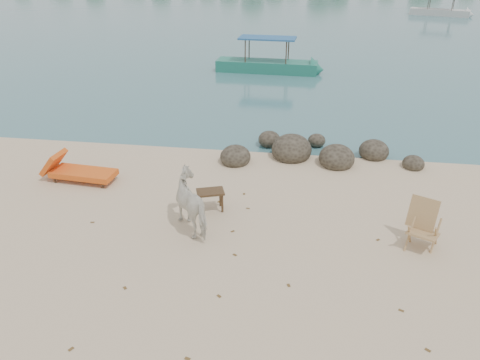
% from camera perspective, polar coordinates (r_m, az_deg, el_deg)
% --- Properties ---
extents(boulders, '(6.20, 2.75, 0.96)m').
position_cam_1_polar(boulders, '(14.97, 8.48, 3.27)').
color(boulders, black).
rests_on(boulders, ground).
extents(cow, '(1.58, 1.67, 1.34)m').
position_cam_1_polar(cow, '(10.96, -5.51, -2.89)').
color(cow, white).
rests_on(cow, ground).
extents(side_table, '(0.78, 0.63, 0.54)m').
position_cam_1_polar(side_table, '(11.83, -3.60, -2.65)').
color(side_table, '#332514').
rests_on(side_table, ground).
extents(lounge_chair, '(2.34, 1.00, 0.68)m').
position_cam_1_polar(lounge_chair, '(13.99, -18.57, 1.09)').
color(lounge_chair, '#D85219').
rests_on(lounge_chair, ground).
extents(deck_chair, '(0.93, 0.96, 1.05)m').
position_cam_1_polar(deck_chair, '(11.03, 21.51, -5.50)').
color(deck_chair, tan).
rests_on(deck_chair, ground).
extents(boat_near, '(6.08, 1.65, 2.93)m').
position_cam_1_polar(boat_near, '(25.64, 3.35, 16.33)').
color(boat_near, '#1E6D5B').
rests_on(boat_near, water).
extents(dead_leaves, '(7.55, 6.71, 0.00)m').
position_cam_1_polar(dead_leaves, '(9.53, 2.64, -12.78)').
color(dead_leaves, brown).
rests_on(dead_leaves, ground).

